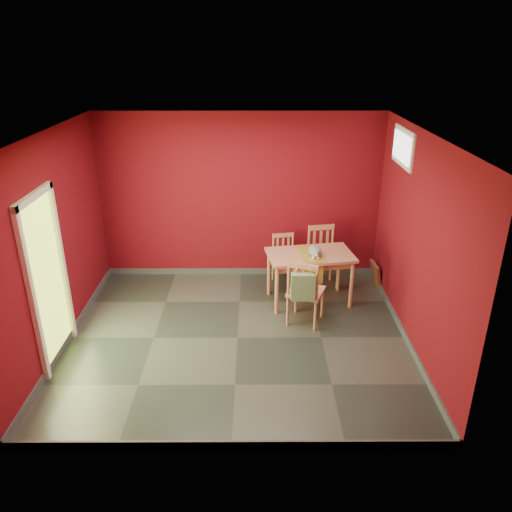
{
  "coord_description": "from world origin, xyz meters",
  "views": [
    {
      "loc": [
        0.23,
        -5.71,
        3.67
      ],
      "look_at": [
        0.25,
        0.45,
        1.0
      ],
      "focal_mm": 35.0,
      "sensor_mm": 36.0,
      "label": 1
    }
  ],
  "objects_px": {
    "dining_table": "(310,260)",
    "tote_bag": "(303,287)",
    "chair_far_right": "(323,257)",
    "picture_frame": "(376,274)",
    "chair_near": "(305,291)",
    "chair_far_left": "(284,259)",
    "cat": "(315,249)"
  },
  "relations": [
    {
      "from": "chair_far_left",
      "to": "tote_bag",
      "type": "relative_size",
      "value": 1.81
    },
    {
      "from": "chair_far_left",
      "to": "chair_far_right",
      "type": "height_order",
      "value": "chair_far_right"
    },
    {
      "from": "dining_table",
      "to": "chair_far_right",
      "type": "xyz_separation_m",
      "value": [
        0.27,
        0.52,
        -0.18
      ]
    },
    {
      "from": "chair_far_right",
      "to": "cat",
      "type": "height_order",
      "value": "chair_far_right"
    },
    {
      "from": "chair_far_right",
      "to": "chair_far_left",
      "type": "bearing_deg",
      "value": 168.61
    },
    {
      "from": "tote_bag",
      "to": "cat",
      "type": "distance_m",
      "value": 0.88
    },
    {
      "from": "cat",
      "to": "picture_frame",
      "type": "bearing_deg",
      "value": 24.34
    },
    {
      "from": "chair_far_left",
      "to": "tote_bag",
      "type": "height_order",
      "value": "tote_bag"
    },
    {
      "from": "chair_near",
      "to": "picture_frame",
      "type": "xyz_separation_m",
      "value": [
        1.26,
        1.16,
        -0.31
      ]
    },
    {
      "from": "picture_frame",
      "to": "chair_far_left",
      "type": "bearing_deg",
      "value": 174.85
    },
    {
      "from": "picture_frame",
      "to": "chair_near",
      "type": "bearing_deg",
      "value": -137.38
    },
    {
      "from": "chair_far_left",
      "to": "chair_far_right",
      "type": "distance_m",
      "value": 0.62
    },
    {
      "from": "dining_table",
      "to": "chair_far_left",
      "type": "bearing_deg",
      "value": 117.88
    },
    {
      "from": "tote_bag",
      "to": "picture_frame",
      "type": "xyz_separation_m",
      "value": [
        1.32,
        1.38,
        -0.48
      ]
    },
    {
      "from": "chair_near",
      "to": "cat",
      "type": "distance_m",
      "value": 0.73
    },
    {
      "from": "dining_table",
      "to": "cat",
      "type": "distance_m",
      "value": 0.21
    },
    {
      "from": "chair_far_right",
      "to": "cat",
      "type": "xyz_separation_m",
      "value": [
        -0.21,
        -0.57,
        0.37
      ]
    },
    {
      "from": "chair_far_right",
      "to": "picture_frame",
      "type": "bearing_deg",
      "value": -0.73
    },
    {
      "from": "picture_frame",
      "to": "dining_table",
      "type": "bearing_deg",
      "value": -155.95
    },
    {
      "from": "chair_far_right",
      "to": "tote_bag",
      "type": "relative_size",
      "value": 2.2
    },
    {
      "from": "dining_table",
      "to": "chair_far_left",
      "type": "xyz_separation_m",
      "value": [
        -0.34,
        0.64,
        -0.27
      ]
    },
    {
      "from": "chair_near",
      "to": "chair_far_right",
      "type": "bearing_deg",
      "value": 71.41
    },
    {
      "from": "chair_far_right",
      "to": "picture_frame",
      "type": "xyz_separation_m",
      "value": [
        0.87,
        -0.01,
        -0.31
      ]
    },
    {
      "from": "dining_table",
      "to": "chair_far_right",
      "type": "relative_size",
      "value": 1.36
    },
    {
      "from": "chair_far_left",
      "to": "tote_bag",
      "type": "xyz_separation_m",
      "value": [
        0.15,
        -1.52,
        0.26
      ]
    },
    {
      "from": "chair_far_right",
      "to": "picture_frame",
      "type": "height_order",
      "value": "chair_far_right"
    },
    {
      "from": "chair_far_left",
      "to": "cat",
      "type": "distance_m",
      "value": 0.92
    },
    {
      "from": "dining_table",
      "to": "tote_bag",
      "type": "distance_m",
      "value": 0.9
    },
    {
      "from": "chair_far_left",
      "to": "picture_frame",
      "type": "distance_m",
      "value": 1.49
    },
    {
      "from": "tote_bag",
      "to": "cat",
      "type": "height_order",
      "value": "cat"
    },
    {
      "from": "chair_far_right",
      "to": "tote_bag",
      "type": "bearing_deg",
      "value": -107.87
    },
    {
      "from": "picture_frame",
      "to": "tote_bag",
      "type": "bearing_deg",
      "value": -133.63
    }
  ]
}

